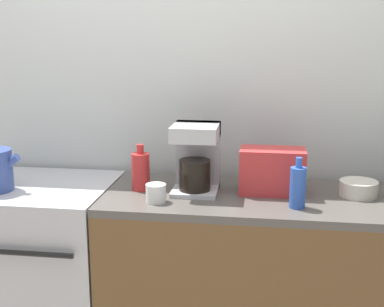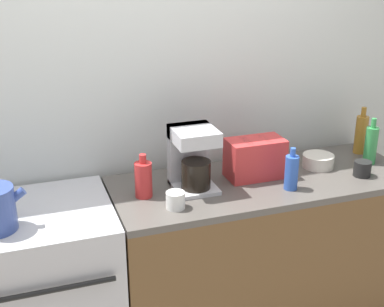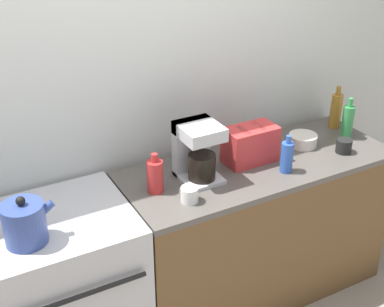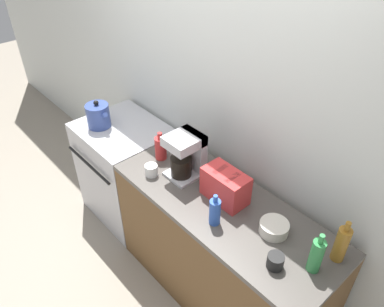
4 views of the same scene
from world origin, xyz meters
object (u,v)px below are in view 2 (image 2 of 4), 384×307
(bottle_amber, at_px, (361,134))
(cup_black, at_px, (362,169))
(coffee_maker, at_px, (193,156))
(cup_white, at_px, (175,200))
(bottle_blue, at_px, (291,172))
(bowl, at_px, (318,161))
(stove, at_px, (40,294))
(toaster, at_px, (255,158))
(bottle_red, at_px, (143,179))
(bottle_green, at_px, (371,145))

(bottle_amber, height_order, cup_black, bottle_amber)
(coffee_maker, bearing_deg, cup_black, -10.35)
(cup_white, bearing_deg, bottle_blue, 1.13)
(bottle_blue, bearing_deg, bowl, 35.91)
(bottle_amber, bearing_deg, bottle_blue, -153.47)
(stove, relative_size, coffee_maker, 2.89)
(coffee_maker, relative_size, bowl, 1.86)
(stove, relative_size, bottle_blue, 4.21)
(bottle_amber, height_order, bottle_blue, bottle_amber)
(coffee_maker, distance_m, cup_white, 0.28)
(cup_white, bearing_deg, toaster, 22.62)
(bottle_blue, bearing_deg, coffee_maker, 158.20)
(stove, height_order, cup_white, cup_white)
(bottle_red, relative_size, bowl, 1.28)
(toaster, height_order, bottle_red, bottle_red)
(bottle_green, bearing_deg, bottle_red, 179.99)
(cup_black, bearing_deg, cup_white, -178.26)
(cup_white, bearing_deg, bottle_red, 122.70)
(bottle_red, relative_size, cup_black, 2.39)
(bottle_blue, height_order, bottle_green, bottle_green)
(bottle_red, bearing_deg, bowl, 2.74)
(bottle_green, bearing_deg, bottle_blue, -164.93)
(stove, distance_m, bowl, 1.63)
(bottle_amber, distance_m, bottle_blue, 0.71)
(coffee_maker, bearing_deg, bowl, 1.69)
(bowl, bearing_deg, bottle_green, -9.18)
(toaster, relative_size, bottle_blue, 1.36)
(bottle_amber, xyz_separation_m, bowl, (-0.35, -0.11, -0.08))
(bottle_red, bearing_deg, cup_black, -6.78)
(toaster, relative_size, bottle_green, 1.13)
(toaster, relative_size, coffee_maker, 0.93)
(coffee_maker, height_order, cup_black, coffee_maker)
(bottle_amber, bearing_deg, cup_white, -165.24)
(stove, relative_size, cup_black, 10.06)
(bottle_red, height_order, cup_black, bottle_red)
(bottle_blue, height_order, bowl, bottle_blue)
(stove, height_order, coffee_maker, coffee_maker)
(coffee_maker, bearing_deg, bottle_blue, -21.80)
(toaster, xyz_separation_m, cup_white, (-0.51, -0.21, -0.07))
(bottle_blue, relative_size, bowl, 1.27)
(bowl, bearing_deg, bottle_amber, 17.52)
(toaster, distance_m, cup_black, 0.58)
(stove, xyz_separation_m, coffee_maker, (0.81, 0.02, 0.62))
(bottle_red, distance_m, cup_black, 1.18)
(cup_black, height_order, bowl, cup_black)
(stove, distance_m, bottle_red, 0.77)
(bottle_blue, distance_m, cup_white, 0.62)
(stove, relative_size, toaster, 3.10)
(toaster, xyz_separation_m, coffee_maker, (-0.35, -0.01, 0.06))
(stove, distance_m, cup_black, 1.79)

